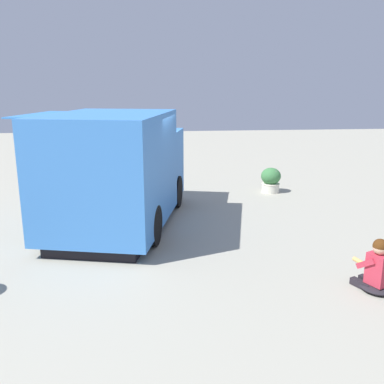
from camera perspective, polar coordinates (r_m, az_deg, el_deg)
The scene contains 5 objects.
ground_plane at distance 10.51m, azimuth -8.82°, elevation -3.58°, with size 40.00×40.00×0.00m, color #A39F8E.
food_truck at distance 9.81m, azimuth -9.81°, elevation 2.61°, with size 5.24×3.75×2.61m.
person_customer at distance 7.37m, azimuth 23.51°, elevation -9.60°, with size 0.79×0.61×0.88m.
planter_flowering_near at distance 14.01m, azimuth -5.34°, elevation 2.58°, with size 0.58×0.58×0.70m.
planter_flowering_far at distance 13.07m, azimuth 10.56°, elevation 1.64°, with size 0.60×0.60×0.75m.
Camera 1 is at (-10.00, -0.55, 3.19)m, focal length 39.61 mm.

